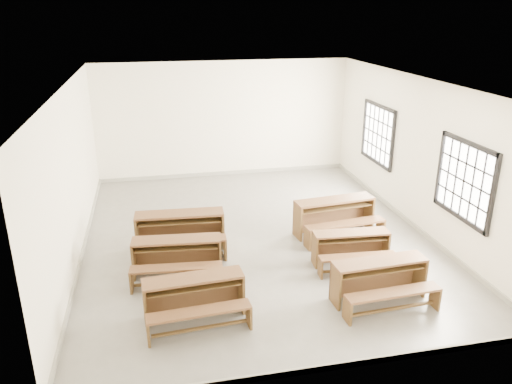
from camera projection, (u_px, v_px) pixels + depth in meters
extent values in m
plane|color=slate|center=(256.00, 236.00, 10.49)|extent=(8.50, 8.50, 0.00)
cube|color=silver|center=(256.00, 84.00, 9.39)|extent=(7.00, 8.50, 0.05)
cube|color=white|center=(224.00, 120.00, 13.81)|extent=(7.00, 0.05, 3.20)
cube|color=white|center=(328.00, 264.00, 6.06)|extent=(7.00, 0.05, 3.20)
cube|color=white|center=(73.00, 175.00, 9.26)|extent=(0.05, 8.50, 3.20)
cube|color=white|center=(415.00, 154.00, 10.62)|extent=(0.05, 8.50, 3.20)
cube|color=gray|center=(225.00, 173.00, 14.35)|extent=(7.00, 0.04, 0.10)
cube|color=gray|center=(323.00, 368.00, 6.60)|extent=(7.00, 0.04, 0.10)
cube|color=gray|center=(83.00, 250.00, 9.79)|extent=(0.04, 8.50, 0.10)
cube|color=gray|center=(408.00, 220.00, 11.16)|extent=(0.04, 8.50, 0.10)
cube|color=white|center=(465.00, 181.00, 8.97)|extent=(0.02, 1.50, 1.30)
cube|color=black|center=(470.00, 144.00, 8.72)|extent=(0.06, 1.62, 0.08)
cube|color=black|center=(459.00, 216.00, 9.20)|extent=(0.06, 1.62, 0.08)
cube|color=black|center=(493.00, 196.00, 8.24)|extent=(0.06, 0.08, 1.46)
cube|color=black|center=(440.00, 168.00, 9.69)|extent=(0.06, 0.08, 1.46)
cube|color=white|center=(378.00, 134.00, 12.27)|extent=(0.02, 1.50, 1.30)
cube|color=black|center=(380.00, 106.00, 12.02)|extent=(0.06, 1.62, 0.08)
cube|color=black|center=(375.00, 161.00, 12.50)|extent=(0.06, 1.62, 0.08)
cube|color=black|center=(392.00, 142.00, 11.54)|extent=(0.06, 0.08, 1.46)
cube|color=black|center=(365.00, 127.00, 12.99)|extent=(0.06, 0.08, 1.46)
cube|color=brown|center=(193.00, 278.00, 7.56)|extent=(1.56, 0.49, 0.04)
cube|color=brown|center=(192.00, 292.00, 7.84)|extent=(1.53, 0.15, 0.65)
cube|color=brown|center=(145.00, 305.00, 7.49)|extent=(0.07, 0.39, 0.65)
cube|color=brown|center=(241.00, 291.00, 7.87)|extent=(0.07, 0.39, 0.65)
cube|color=brown|center=(194.00, 287.00, 7.59)|extent=(1.44, 0.39, 0.02)
cube|color=brown|center=(199.00, 312.00, 7.24)|extent=(1.55, 0.38, 0.04)
cube|color=brown|center=(148.00, 332.00, 7.11)|extent=(0.06, 0.27, 0.36)
cube|color=brown|center=(249.00, 315.00, 7.50)|extent=(0.06, 0.27, 0.36)
cube|color=brown|center=(200.00, 328.00, 7.34)|extent=(1.42, 0.15, 0.04)
cube|color=brown|center=(176.00, 240.00, 8.78)|extent=(1.60, 0.54, 0.04)
cube|color=brown|center=(178.00, 253.00, 9.07)|extent=(1.56, 0.19, 0.67)
cube|color=brown|center=(134.00, 260.00, 8.82)|extent=(0.08, 0.39, 0.67)
cube|color=brown|center=(220.00, 255.00, 8.99)|extent=(0.08, 0.39, 0.67)
cube|color=brown|center=(177.00, 247.00, 8.81)|extent=(1.47, 0.43, 0.02)
cube|color=brown|center=(176.00, 268.00, 8.44)|extent=(1.58, 0.42, 0.04)
cube|color=brown|center=(131.00, 281.00, 8.43)|extent=(0.07, 0.28, 0.37)
cube|color=brown|center=(222.00, 276.00, 8.59)|extent=(0.07, 0.28, 0.37)
cube|color=brown|center=(177.00, 283.00, 8.54)|extent=(1.45, 0.19, 0.04)
cube|color=brown|center=(179.00, 214.00, 9.71)|extent=(1.75, 0.54, 0.04)
cube|color=brown|center=(180.00, 228.00, 10.03)|extent=(1.72, 0.15, 0.73)
cube|color=brown|center=(137.00, 234.00, 9.73)|extent=(0.07, 0.43, 0.73)
cube|color=brown|center=(223.00, 229.00, 9.97)|extent=(0.07, 0.43, 0.73)
cube|color=brown|center=(180.00, 221.00, 9.75)|extent=(1.61, 0.42, 0.02)
cube|color=brown|center=(180.00, 240.00, 9.34)|extent=(1.74, 0.41, 0.04)
cube|color=brown|center=(136.00, 254.00, 9.30)|extent=(0.06, 0.30, 0.41)
cube|color=brown|center=(225.00, 248.00, 9.53)|extent=(0.06, 0.30, 0.41)
cube|color=brown|center=(181.00, 256.00, 9.45)|extent=(1.59, 0.15, 0.04)
cube|color=brown|center=(380.00, 262.00, 8.04)|extent=(1.58, 0.47, 0.04)
cube|color=brown|center=(373.00, 275.00, 8.32)|extent=(1.56, 0.12, 0.66)
cube|color=brown|center=(335.00, 287.00, 7.97)|extent=(0.06, 0.39, 0.66)
cube|color=brown|center=(419.00, 274.00, 8.34)|extent=(0.06, 0.39, 0.66)
cube|color=brown|center=(380.00, 270.00, 8.07)|extent=(1.46, 0.37, 0.02)
cube|color=brown|center=(393.00, 293.00, 7.71)|extent=(1.57, 0.35, 0.04)
cube|color=brown|center=(347.00, 311.00, 7.59)|extent=(0.05, 0.27, 0.37)
cube|color=brown|center=(435.00, 297.00, 7.96)|extent=(0.05, 0.27, 0.37)
cube|color=brown|center=(392.00, 309.00, 7.81)|extent=(1.44, 0.12, 0.04)
cube|color=brown|center=(352.00, 233.00, 9.21)|extent=(1.43, 0.45, 0.04)
cube|color=brown|center=(348.00, 244.00, 9.47)|extent=(1.41, 0.14, 0.60)
cube|color=brown|center=(315.00, 251.00, 9.23)|extent=(0.06, 0.35, 0.60)
cube|color=brown|center=(386.00, 246.00, 9.41)|extent=(0.06, 0.35, 0.60)
cube|color=brown|center=(351.00, 239.00, 9.24)|extent=(1.32, 0.36, 0.02)
cube|color=brown|center=(358.00, 256.00, 8.90)|extent=(1.42, 0.35, 0.04)
cube|color=brown|center=(320.00, 268.00, 8.88)|extent=(0.05, 0.25, 0.33)
cube|color=brown|center=(394.00, 263.00, 9.06)|extent=(0.05, 0.25, 0.33)
cube|color=brown|center=(357.00, 269.00, 9.00)|extent=(1.30, 0.14, 0.04)
cube|color=brown|center=(335.00, 200.00, 10.43)|extent=(1.74, 0.61, 0.04)
cube|color=brown|center=(330.00, 213.00, 10.73)|extent=(1.70, 0.23, 0.72)
cube|color=brown|center=(298.00, 222.00, 10.31)|extent=(0.09, 0.43, 0.72)
cube|color=brown|center=(368.00, 212.00, 10.81)|extent=(0.09, 0.43, 0.72)
cube|color=brown|center=(335.00, 207.00, 10.46)|extent=(1.60, 0.49, 0.02)
cube|color=brown|center=(346.00, 224.00, 10.07)|extent=(1.73, 0.49, 0.04)
cube|color=brown|center=(308.00, 239.00, 9.90)|extent=(0.08, 0.30, 0.41)
cube|color=brown|center=(381.00, 228.00, 10.40)|extent=(0.08, 0.30, 0.41)
cube|color=brown|center=(345.00, 238.00, 10.18)|extent=(1.57, 0.23, 0.04)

